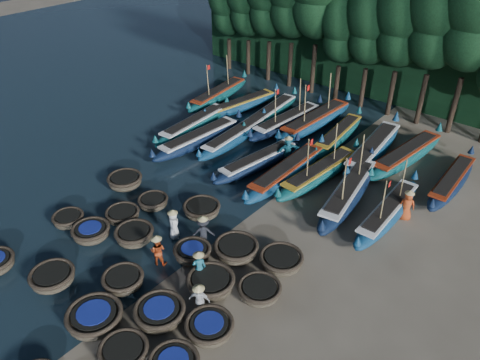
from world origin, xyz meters
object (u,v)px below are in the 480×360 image
Objects in this scene: long_boat_9 at (219,94)px; long_boat_2 at (199,138)px; coracle_11 at (91,232)px; long_boat_5 at (287,172)px; coracle_8 at (124,352)px; fisherman_0 at (174,224)px; coracle_12 at (123,280)px; long_boat_17 at (452,181)px; coracle_6 at (53,277)px; coracle_13 at (160,313)px; long_boat_1 at (194,124)px; long_boat_10 at (243,104)px; fisherman_2 at (158,250)px; coracle_24 at (281,260)px; coracle_14 at (209,327)px; coracle_19 at (259,290)px; long_boat_6 at (320,173)px; long_boat_3 at (234,137)px; coracle_7 at (95,317)px; fisherman_1 at (199,266)px; long_boat_16 at (407,155)px; coracle_21 at (153,202)px; fisherman_4 at (199,299)px; coracle_20 at (125,181)px; coracle_23 at (236,249)px; long_boat_8 at (388,212)px; coracle_10 at (68,219)px; coracle_17 at (192,252)px; long_boat_15 at (373,149)px; long_boat_4 at (258,161)px; coracle_16 at (134,235)px; fisherman_6 at (407,205)px; long_boat_14 at (339,135)px; coracle_22 at (202,209)px; long_boat_11 at (271,112)px; long_boat_13 at (315,120)px; fisherman_3 at (203,231)px; long_boat_12 at (287,121)px; coracle_18 at (211,283)px; long_boat_7 at (348,192)px.

long_boat_2 is at bearing -64.84° from long_boat_9.
long_boat_5 is at bearing 67.89° from coracle_11.
fisherman_0 is (-3.78, 6.19, 0.46)m from coracle_8.
coracle_12 is 20.98m from long_boat_9.
coracle_6 is at bearing -121.46° from long_boat_17.
long_boat_1 is (-10.92, 13.14, 0.10)m from coracle_13.
fisherman_2 reaches higher than long_boat_10.
coracle_24 is at bearing -57.94° from long_boat_5.
coracle_14 is (4.69, 0.57, -0.00)m from coracle_12.
long_boat_10 reaches higher than coracle_19.
long_boat_5 is at bearing -138.28° from long_boat_6.
long_boat_3 is 12.30m from fisherman_2.
fisherman_1 is (1.58, 4.48, 0.50)m from coracle_7.
coracle_6 is 0.28× the size of long_boat_16.
long_boat_5 reaches higher than coracle_12.
fisherman_4 is at bearing -27.68° from coracle_21.
coracle_23 is (8.89, -0.39, 0.00)m from coracle_20.
long_boat_2 is 4.43× the size of fisherman_1.
long_boat_8 is at bearing 55.90° from coracle_6.
long_boat_2 is at bearing 144.60° from coracle_19.
coracle_10 is at bearing -82.19° from long_boat_1.
coracle_17 is 7.67m from coracle_20.
long_boat_6 is at bearing 63.55° from coracle_11.
coracle_19 is at bearing 35.10° from coracle_6.
long_boat_15 reaches higher than long_boat_2.
coracle_24 is at bearing 27.61° from coracle_11.
long_boat_4 is at bearing -153.07° from long_boat_17.
coracle_14 is at bearing -3.40° from coracle_11.
coracle_16 is 2.94m from coracle_21.
long_boat_8 reaches higher than long_boat_4.
long_boat_15 is (4.85, 5.85, 0.10)m from long_boat_4.
fisherman_0 reaches higher than coracle_17.
fisherman_6 is at bearing -167.59° from fisherman_1.
coracle_12 is 0.25× the size of long_boat_14.
fisherman_0 is (-1.57, 5.91, 0.43)m from coracle_7.
coracle_16 is 2.02m from fisherman_0.
long_boat_11 reaches higher than coracle_22.
long_boat_1 is 8.75m from long_boat_13.
coracle_6 is 1.40× the size of fisherman_4.
coracle_14 is 0.86× the size of coracle_24.
long_boat_17 is 15.05m from fisherman_3.
long_boat_14 is 16.16m from fisherman_2.
long_boat_14 is (6.21, 17.20, 0.14)m from coracle_10.
coracle_10 is 0.69× the size of coracle_13.
long_boat_3 is 14.88m from fisherman_4.
fisherman_1 is at bearing -88.90° from long_boat_14.
coracle_12 is at bearing -74.31° from long_boat_12.
coracle_7 is 1.52× the size of fisherman_2.
coracle_18 is at bearing -75.98° from coracle_23.
long_boat_7 is 4.62× the size of fisherman_1.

